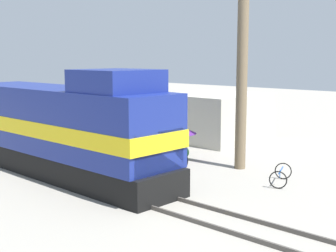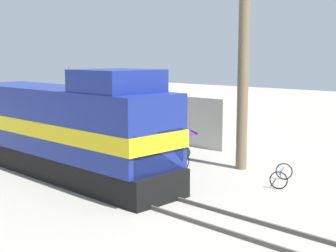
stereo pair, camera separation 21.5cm
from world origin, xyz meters
The scene contains 12 objects.
ground_plane centered at (0.00, 0.00, 0.00)m, with size 120.00×120.00×0.00m, color gray.
rail_near centered at (-0.72, 0.00, 0.07)m, with size 0.08×28.47×0.15m, color #4C4742.
rail_far centered at (0.72, 0.00, 0.07)m, with size 0.08×28.47×0.15m, color #4C4742.
locomotive centered at (0.00, 2.15, 2.20)m, with size 3.13×13.51×5.02m.
utility_pole centered at (6.76, -2.91, 5.87)m, with size 1.80×0.54×11.67m.
vendor_umbrella centered at (5.98, 0.68, 1.70)m, with size 2.19×2.19×1.95m.
billboard_sign centered at (4.73, 5.48, 2.39)m, with size 2.23×0.12×3.22m.
shrub_cluster centered at (6.46, 0.64, 0.35)m, with size 0.70×0.70×0.70m, color #2D722D.
person_bystander centered at (3.16, -0.90, 0.86)m, with size 0.34×0.34×1.60m.
bicycle centered at (4.47, -0.29, 0.39)m, with size 1.13×1.81×0.77m.
bicycle_spare centered at (5.61, -5.86, 0.39)m, with size 1.86×1.35×0.76m.
building_block_distant centered at (12.50, 3.14, 1.54)m, with size 6.19×5.70×3.08m, color #B7B2A3.
Camera 1 is at (-12.23, -15.97, 5.53)m, focal length 50.00 mm.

